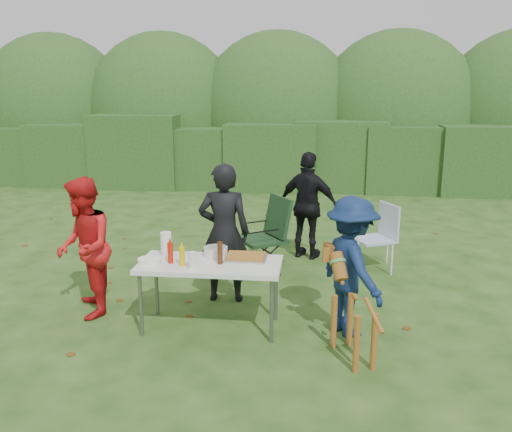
# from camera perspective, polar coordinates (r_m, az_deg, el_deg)

# --- Properties ---
(ground) EXTENTS (80.00, 80.00, 0.00)m
(ground) POSITION_cam_1_polar(r_m,az_deg,el_deg) (6.17, -4.97, -10.94)
(ground) COLOR #1E4211
(hedge_row) EXTENTS (22.00, 1.40, 1.70)m
(hedge_row) POSITION_cam_1_polar(r_m,az_deg,el_deg) (13.64, 1.66, 6.51)
(hedge_row) COLOR #23471C
(hedge_row) RESTS_ON ground
(shrub_backdrop) EXTENTS (20.00, 2.60, 3.20)m
(shrub_backdrop) POSITION_cam_1_polar(r_m,az_deg,el_deg) (15.16, 2.21, 10.08)
(shrub_backdrop) COLOR #3D6628
(shrub_backdrop) RESTS_ON ground
(folding_table) EXTENTS (1.50, 0.70, 0.74)m
(folding_table) POSITION_cam_1_polar(r_m,az_deg,el_deg) (5.76, -4.86, -5.40)
(folding_table) COLOR silver
(folding_table) RESTS_ON ground
(person_cook) EXTENTS (0.64, 0.44, 1.68)m
(person_cook) POSITION_cam_1_polar(r_m,az_deg,el_deg) (6.46, -3.36, -1.80)
(person_cook) COLOR black
(person_cook) RESTS_ON ground
(person_red_jacket) EXTENTS (0.86, 0.95, 1.58)m
(person_red_jacket) POSITION_cam_1_polar(r_m,az_deg,el_deg) (6.34, -17.65, -3.21)
(person_red_jacket) COLOR red
(person_red_jacket) RESTS_ON ground
(person_black_puffy) EXTENTS (1.02, 0.69, 1.61)m
(person_black_puffy) POSITION_cam_1_polar(r_m,az_deg,el_deg) (8.10, 5.52, 1.08)
(person_black_puffy) COLOR black
(person_black_puffy) RESTS_ON ground
(child) EXTENTS (0.96, 1.10, 1.47)m
(child) POSITION_cam_1_polar(r_m,az_deg,el_deg) (5.69, 9.98, -5.27)
(child) COLOR #0F234C
(child) RESTS_ON ground
(dog) EXTENTS (0.76, 1.08, 0.95)m
(dog) POSITION_cam_1_polar(r_m,az_deg,el_deg) (5.27, 10.28, -9.88)
(dog) COLOR brown
(dog) RESTS_ON ground
(camping_chair) EXTENTS (0.92, 0.92, 1.06)m
(camping_chair) POSITION_cam_1_polar(r_m,az_deg,el_deg) (7.48, 0.69, -2.06)
(camping_chair) COLOR #18361A
(camping_chair) RESTS_ON ground
(lawn_chair) EXTENTS (0.74, 0.74, 0.94)m
(lawn_chair) POSITION_cam_1_polar(r_m,az_deg,el_deg) (7.83, 12.28, -2.14)
(lawn_chair) COLOR #5B8AC8
(lawn_chair) RESTS_ON ground
(food_tray) EXTENTS (0.45, 0.30, 0.02)m
(food_tray) POSITION_cam_1_polar(r_m,az_deg,el_deg) (5.82, -1.08, -4.49)
(food_tray) COLOR #B7B7BA
(food_tray) RESTS_ON folding_table
(focaccia_bread) EXTENTS (0.40, 0.26, 0.04)m
(focaccia_bread) POSITION_cam_1_polar(r_m,az_deg,el_deg) (5.81, -1.08, -4.22)
(focaccia_bread) COLOR #A06627
(focaccia_bread) RESTS_ON food_tray
(mustard_bottle) EXTENTS (0.06, 0.06, 0.20)m
(mustard_bottle) POSITION_cam_1_polar(r_m,az_deg,el_deg) (5.65, -7.80, -4.22)
(mustard_bottle) COLOR #DFAE09
(mustard_bottle) RESTS_ON folding_table
(ketchup_bottle) EXTENTS (0.06, 0.06, 0.22)m
(ketchup_bottle) POSITION_cam_1_polar(r_m,az_deg,el_deg) (5.74, -9.01, -3.86)
(ketchup_bottle) COLOR #B81C08
(ketchup_bottle) RESTS_ON folding_table
(beer_bottle) EXTENTS (0.06, 0.06, 0.24)m
(beer_bottle) POSITION_cam_1_polar(r_m,az_deg,el_deg) (5.66, -3.81, -3.89)
(beer_bottle) COLOR #47230F
(beer_bottle) RESTS_ON folding_table
(paper_towel_roll) EXTENTS (0.12, 0.12, 0.26)m
(paper_towel_roll) POSITION_cam_1_polar(r_m,az_deg,el_deg) (6.00, -9.45, -2.90)
(paper_towel_roll) COLOR white
(paper_towel_roll) RESTS_ON folding_table
(cup_stack) EXTENTS (0.08, 0.08, 0.18)m
(cup_stack) POSITION_cam_1_polar(r_m,az_deg,el_deg) (5.54, -6.70, -4.68)
(cup_stack) COLOR white
(cup_stack) RESTS_ON folding_table
(pasta_bowl) EXTENTS (0.26, 0.26, 0.10)m
(pasta_bowl) POSITION_cam_1_polar(r_m,az_deg,el_deg) (5.93, -4.27, -3.75)
(pasta_bowl) COLOR silver
(pasta_bowl) RESTS_ON folding_table
(plate_stack) EXTENTS (0.24, 0.24, 0.05)m
(plate_stack) POSITION_cam_1_polar(r_m,az_deg,el_deg) (5.81, -11.18, -4.63)
(plate_stack) COLOR white
(plate_stack) RESTS_ON folding_table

